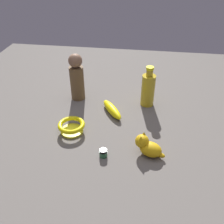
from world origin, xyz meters
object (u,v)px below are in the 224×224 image
at_px(person_figure_adult, 77,77).
at_px(banana, 112,109).
at_px(cat_figurine, 148,146).
at_px(bottle_tall, 148,89).
at_px(nail_polish_jar, 103,153).
at_px(bowl, 72,126).

xyz_separation_m(person_figure_adult, banana, (0.12, 0.21, -0.11)).
distance_m(cat_figurine, bottle_tall, 0.38).
relative_size(bottle_tall, banana, 1.20).
distance_m(cat_figurine, person_figure_adult, 0.56).
distance_m(cat_figurine, nail_polish_jar, 0.18).
height_order(person_figure_adult, nail_polish_jar, person_figure_adult).
distance_m(bowl, bottle_tall, 0.45).
bearing_deg(person_figure_adult, bottle_tall, 88.33).
relative_size(bowl, bottle_tall, 0.57).
relative_size(cat_figurine, bowl, 1.04).
height_order(bottle_tall, person_figure_adult, person_figure_adult).
distance_m(cat_figurine, banana, 0.33).
height_order(person_figure_adult, banana, person_figure_adult).
bearing_deg(banana, bowl, 103.35).
bearing_deg(banana, bottle_tall, -91.78).
distance_m(cat_figurine, bowl, 0.36).
height_order(cat_figurine, banana, cat_figurine).
bearing_deg(banana, person_figure_adult, 25.82).
height_order(cat_figurine, bottle_tall, bottle_tall).
distance_m(bottle_tall, nail_polish_jar, 0.46).
xyz_separation_m(bowl, person_figure_adult, (-0.30, -0.05, 0.10)).
bearing_deg(bottle_tall, banana, -57.79).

